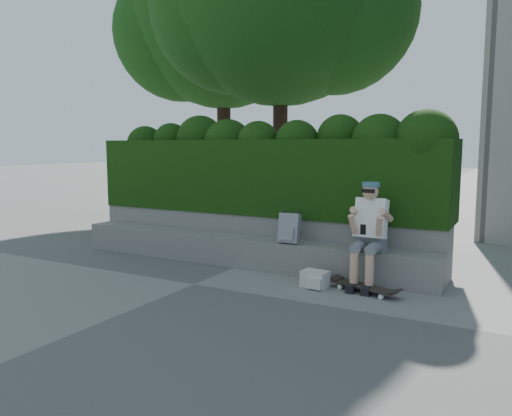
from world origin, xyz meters
The scene contains 9 objects.
ground centered at (0.00, 0.00, 0.00)m, with size 80.00×80.00×0.00m, color slate.
bench_ledge centered at (0.00, 1.25, 0.23)m, with size 6.00×0.45×0.45m, color gray.
planter_wall centered at (0.00, 1.73, 0.38)m, with size 6.00×0.50×0.75m, color gray.
hedge centered at (0.00, 1.95, 1.35)m, with size 6.00×1.00×1.20m, color black.
tree_right centered at (-3.48, 6.25, 5.28)m, with size 4.88×4.88×7.73m.
person centered at (2.07, 1.07, 0.75)m, with size 0.40×0.76×1.38m.
skateboard centered at (2.11, 0.73, 0.08)m, with size 0.90×0.46×0.09m.
backpack_plaid centered at (0.87, 1.15, 0.67)m, with size 0.29×0.16×0.43m, color #A2A1A6.
backpack_ground centered at (1.47, 0.66, 0.11)m, with size 0.34×0.24×0.22m, color silver.
Camera 1 is at (3.87, -5.32, 1.85)m, focal length 35.00 mm.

